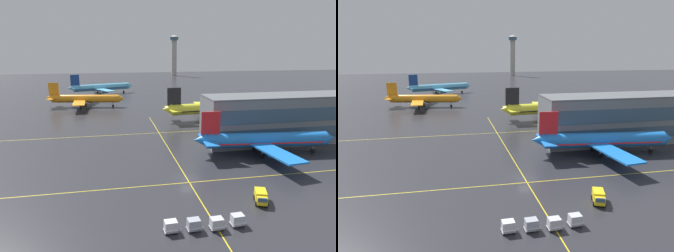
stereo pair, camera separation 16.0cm
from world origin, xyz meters
The scene contains 13 objects.
ground_plane centered at (0.00, 0.00, 0.00)m, with size 600.00×600.00×0.00m, color #28282D.
airliner_front_gate centered at (23.46, 10.78, 4.01)m, with size 37.75×32.40×11.73m.
airliner_second_row centered at (23.99, 52.50, 4.41)m, with size 41.56×35.75×12.91m.
airliner_third_row centered at (-27.11, 88.66, 3.94)m, with size 37.04×31.58×11.54m.
airliner_far_left_stand centered at (-20.24, 129.50, 4.23)m, with size 39.10×33.38×12.39m.
taxiway_markings centered at (0.00, 17.45, 0.00)m, with size 164.31×85.56×0.01m.
service_truck_red_van centered at (10.45, -12.59, 1.18)m, with size 3.20×4.48×2.10m.
baggage_cart_row_leftmost centered at (-7.28, -18.42, 1.00)m, with size 2.78×1.75×1.86m.
baggage_cart_row_second centered at (-3.74, -18.61, 1.00)m, with size 2.78×1.75×1.86m.
baggage_cart_row_middle centered at (-0.21, -18.99, 1.00)m, with size 2.78×1.75×1.86m.
baggage_cart_row_fourth centered at (3.33, -18.65, 1.00)m, with size 2.78×1.75×1.86m.
terminal_building centered at (45.25, 21.11, 7.00)m, with size 68.81×12.18×13.99m.
control_tower centered at (51.01, 250.44, 23.26)m, with size 8.82×8.82×40.32m.
Camera 1 is at (-15.39, -57.84, 26.91)m, focal length 32.30 mm.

